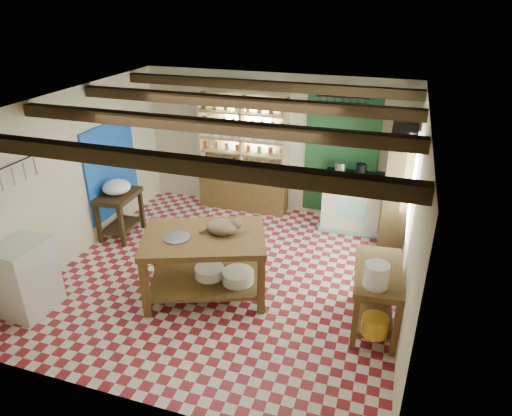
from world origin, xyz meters
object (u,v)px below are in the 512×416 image
(prep_table, at_px, (120,215))
(right_counter, at_px, (375,297))
(stove, at_px, (352,202))
(cat, at_px, (222,227))
(work_table, at_px, (205,265))
(white_cabinet, at_px, (25,277))

(prep_table, relative_size, right_counter, 0.69)
(stove, distance_m, cat, 2.97)
(work_table, xyz_separation_m, right_counter, (2.30, 0.04, -0.05))
(prep_table, relative_size, cat, 1.87)
(stove, distance_m, white_cabinet, 5.30)
(stove, relative_size, white_cabinet, 1.01)
(right_counter, relative_size, cat, 2.69)
(white_cabinet, bearing_deg, right_counter, 16.84)
(stove, relative_size, right_counter, 0.88)
(white_cabinet, distance_m, right_counter, 4.54)
(prep_table, bearing_deg, work_table, -30.64)
(white_cabinet, relative_size, right_counter, 0.87)
(right_counter, xyz_separation_m, cat, (-2.09, 0.09, 0.61))
(stove, bearing_deg, prep_table, -159.73)
(right_counter, bearing_deg, stove, 98.71)
(stove, relative_size, cat, 2.37)
(prep_table, distance_m, right_counter, 4.51)
(cat, bearing_deg, stove, 29.26)
(right_counter, distance_m, cat, 2.18)
(work_table, height_order, white_cabinet, white_cabinet)
(white_cabinet, xyz_separation_m, right_counter, (4.40, 1.10, -0.09))
(work_table, distance_m, right_counter, 2.30)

